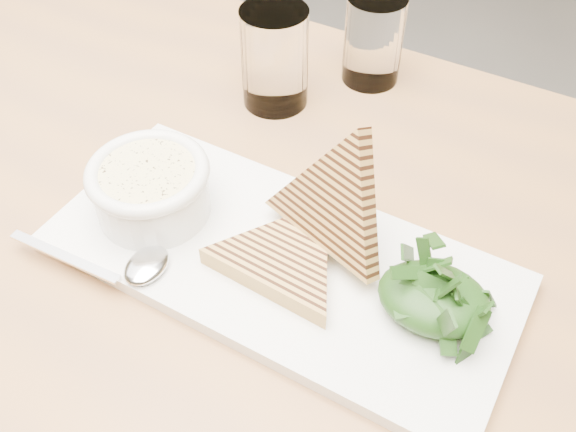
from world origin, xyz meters
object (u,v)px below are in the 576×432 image
at_px(soup_bowl, 152,194).
at_px(glass_near, 275,58).
at_px(platter, 280,260).
at_px(glass_far, 373,40).
at_px(table_top, 181,226).

relative_size(soup_bowl, glass_near, 0.93).
bearing_deg(platter, soup_bowl, 176.70).
bearing_deg(glass_far, platter, -87.94).
distance_m(table_top, glass_far, 0.33).
xyz_separation_m(soup_bowl, glass_near, (0.03, 0.23, 0.02)).
bearing_deg(soup_bowl, glass_far, 68.43).
relative_size(table_top, glass_near, 9.97).
height_order(table_top, soup_bowl, soup_bowl).
bearing_deg(glass_near, platter, -66.23).
xyz_separation_m(platter, glass_near, (-0.11, 0.24, 0.05)).
bearing_deg(table_top, soup_bowl, -130.67).
bearing_deg(soup_bowl, glass_near, 81.78).
bearing_deg(glass_near, glass_far, 43.81).
bearing_deg(glass_far, table_top, -110.26).
bearing_deg(platter, glass_near, 113.77).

